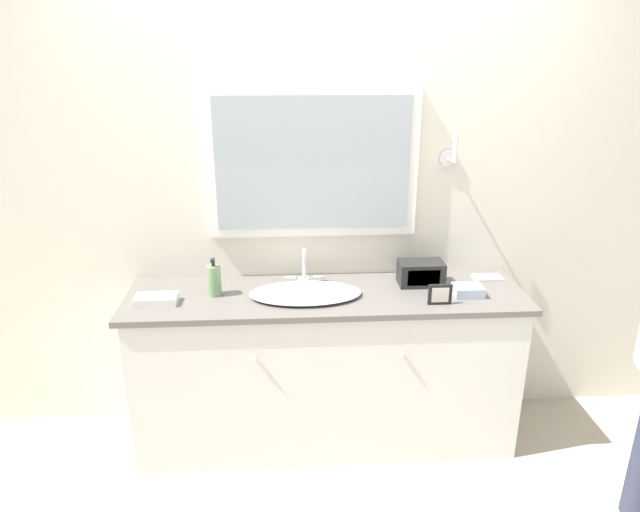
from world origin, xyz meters
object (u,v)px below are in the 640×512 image
Objects in this scene: sink_basin at (305,292)px; soap_bottle at (214,280)px; appliance_box at (421,273)px; picture_frame at (440,295)px.

sink_basin is 2.83× the size of soap_bottle.
appliance_box is at bearing 10.30° from sink_basin.
soap_bottle is 1.10m from picture_frame.
sink_basin reaches higher than appliance_box.
soap_bottle is at bearing 175.33° from sink_basin.
picture_frame is at bearing -81.94° from appliance_box.
appliance_box is at bearing 98.06° from picture_frame.
appliance_box is at bearing 3.96° from soap_bottle.
soap_bottle is 1.05m from appliance_box.
soap_bottle reaches higher than appliance_box.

